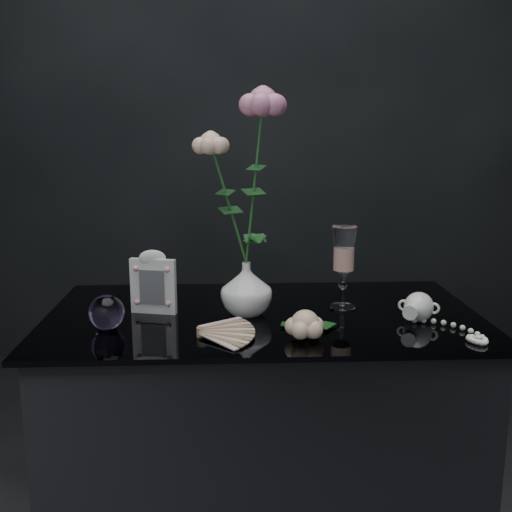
{
  "coord_description": "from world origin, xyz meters",
  "views": [
    {
      "loc": [
        -0.08,
        -1.35,
        1.21
      ],
      "look_at": [
        -0.02,
        -0.03,
        0.92
      ],
      "focal_mm": 42.0,
      "sensor_mm": 36.0,
      "label": 1
    }
  ],
  "objects_px": {
    "picture_frame": "(153,282)",
    "loose_rose": "(305,324)",
    "vase": "(246,289)",
    "wine_glass": "(343,268)",
    "pearl_jar": "(419,305)",
    "paperweight": "(107,312)"
  },
  "relations": [
    {
      "from": "picture_frame",
      "to": "paperweight",
      "type": "height_order",
      "value": "picture_frame"
    },
    {
      "from": "vase",
      "to": "loose_rose",
      "type": "xyz_separation_m",
      "value": [
        0.12,
        -0.18,
        -0.03
      ]
    },
    {
      "from": "loose_rose",
      "to": "pearl_jar",
      "type": "xyz_separation_m",
      "value": [
        0.28,
        0.12,
        0.0
      ]
    },
    {
      "from": "loose_rose",
      "to": "vase",
      "type": "bearing_deg",
      "value": 100.79
    },
    {
      "from": "wine_glass",
      "to": "pearl_jar",
      "type": "bearing_deg",
      "value": -32.61
    },
    {
      "from": "picture_frame",
      "to": "loose_rose",
      "type": "relative_size",
      "value": 0.84
    },
    {
      "from": "vase",
      "to": "paperweight",
      "type": "bearing_deg",
      "value": -163.2
    },
    {
      "from": "picture_frame",
      "to": "wine_glass",
      "type": "bearing_deg",
      "value": 15.5
    },
    {
      "from": "picture_frame",
      "to": "vase",
      "type": "bearing_deg",
      "value": 7.64
    },
    {
      "from": "wine_glass",
      "to": "paperweight",
      "type": "distance_m",
      "value": 0.58
    },
    {
      "from": "paperweight",
      "to": "loose_rose",
      "type": "height_order",
      "value": "paperweight"
    },
    {
      "from": "picture_frame",
      "to": "pearl_jar",
      "type": "height_order",
      "value": "picture_frame"
    },
    {
      "from": "vase",
      "to": "loose_rose",
      "type": "distance_m",
      "value": 0.22
    },
    {
      "from": "pearl_jar",
      "to": "paperweight",
      "type": "bearing_deg",
      "value": -153.28
    },
    {
      "from": "vase",
      "to": "pearl_jar",
      "type": "xyz_separation_m",
      "value": [
        0.4,
        -0.06,
        -0.03
      ]
    },
    {
      "from": "loose_rose",
      "to": "picture_frame",
      "type": "bearing_deg",
      "value": 126.69
    },
    {
      "from": "picture_frame",
      "to": "pearl_jar",
      "type": "bearing_deg",
      "value": 5.57
    },
    {
      "from": "vase",
      "to": "loose_rose",
      "type": "bearing_deg",
      "value": -56.0
    },
    {
      "from": "paperweight",
      "to": "loose_rose",
      "type": "xyz_separation_m",
      "value": [
        0.44,
        -0.08,
        -0.01
      ]
    },
    {
      "from": "vase",
      "to": "picture_frame",
      "type": "distance_m",
      "value": 0.23
    },
    {
      "from": "wine_glass",
      "to": "loose_rose",
      "type": "bearing_deg",
      "value": -119.19
    },
    {
      "from": "vase",
      "to": "wine_glass",
      "type": "xyz_separation_m",
      "value": [
        0.24,
        0.04,
        0.04
      ]
    }
  ]
}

